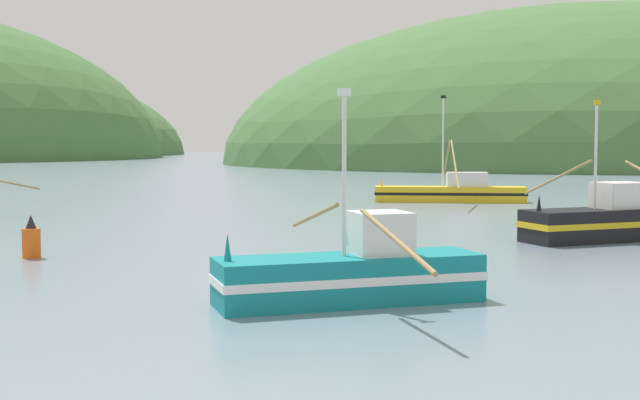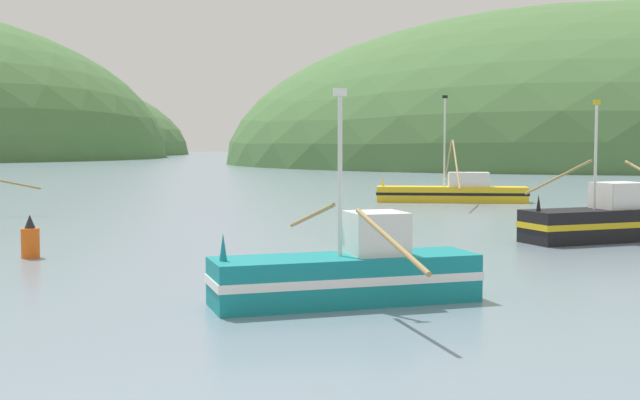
% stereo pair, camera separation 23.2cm
% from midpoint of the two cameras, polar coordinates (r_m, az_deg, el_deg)
% --- Properties ---
extents(hill_mid_right, '(138.73, 110.99, 56.93)m').
position_cam_midpoint_polar(hill_mid_right, '(164.64, 18.18, 2.38)').
color(hill_mid_right, '#47703D').
rests_on(hill_mid_right, ground).
extents(fishing_boat_teal, '(7.35, 9.88, 5.61)m').
position_cam_midpoint_polar(fishing_boat_teal, '(22.22, 1.90, -4.99)').
color(fishing_boat_teal, '#147F84').
rests_on(fishing_boat_teal, ground).
extents(fishing_boat_black, '(7.87, 10.89, 5.96)m').
position_cam_midpoint_polar(fishing_boat_black, '(37.91, 18.73, -1.33)').
color(fishing_boat_black, black).
rests_on(fishing_boat_black, ground).
extents(fishing_boat_yellow, '(10.47, 16.73, 7.34)m').
position_cam_midpoint_polar(fishing_boat_yellow, '(58.86, 8.81, 0.56)').
color(fishing_boat_yellow, gold).
rests_on(fishing_boat_yellow, ground).
extents(channel_buoy, '(0.66, 0.66, 1.58)m').
position_cam_midpoint_polar(channel_buoy, '(32.36, -19.13, -2.58)').
color(channel_buoy, '#E55914').
rests_on(channel_buoy, ground).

